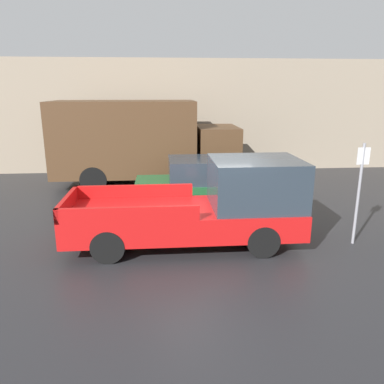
{
  "coord_description": "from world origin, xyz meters",
  "views": [
    {
      "loc": [
        -1.15,
        -8.55,
        3.69
      ],
      "look_at": [
        -0.34,
        1.05,
        1.05
      ],
      "focal_mm": 35.0,
      "sensor_mm": 36.0,
      "label": 1
    }
  ],
  "objects_px": {
    "delivery_truck": "(140,140)",
    "car": "(203,183)",
    "pickup_truck": "(209,206)",
    "parking_sign": "(359,189)"
  },
  "relations": [
    {
      "from": "delivery_truck",
      "to": "car",
      "type": "bearing_deg",
      "value": -56.39
    },
    {
      "from": "pickup_truck",
      "to": "parking_sign",
      "type": "distance_m",
      "value": 3.61
    },
    {
      "from": "pickup_truck",
      "to": "car",
      "type": "xyz_separation_m",
      "value": [
        0.18,
        2.96,
        -0.17
      ]
    },
    {
      "from": "pickup_truck",
      "to": "parking_sign",
      "type": "xyz_separation_m",
      "value": [
        3.57,
        -0.33,
        0.43
      ]
    },
    {
      "from": "pickup_truck",
      "to": "car",
      "type": "bearing_deg",
      "value": 86.42
    },
    {
      "from": "parking_sign",
      "to": "car",
      "type": "bearing_deg",
      "value": 135.84
    },
    {
      "from": "car",
      "to": "parking_sign",
      "type": "height_order",
      "value": "parking_sign"
    },
    {
      "from": "parking_sign",
      "to": "pickup_truck",
      "type": "bearing_deg",
      "value": 174.69
    },
    {
      "from": "car",
      "to": "parking_sign",
      "type": "relative_size",
      "value": 1.69
    },
    {
      "from": "car",
      "to": "delivery_truck",
      "type": "height_order",
      "value": "delivery_truck"
    }
  ]
}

